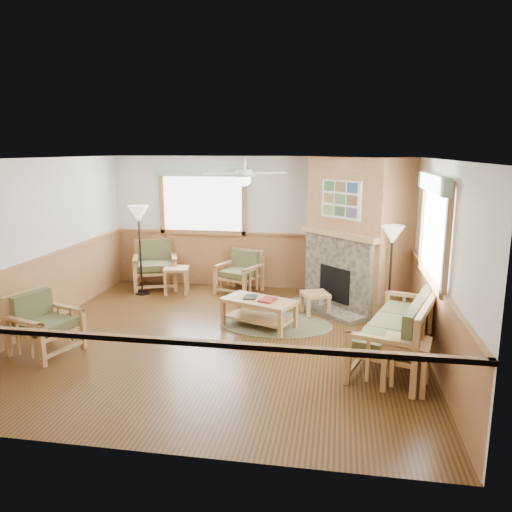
% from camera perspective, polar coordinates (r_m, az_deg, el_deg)
% --- Properties ---
extents(floor, '(6.00, 6.00, 0.01)m').
position_cam_1_polar(floor, '(7.76, -3.82, -9.34)').
color(floor, '#4E3015').
rests_on(floor, ground).
extents(ceiling, '(6.00, 6.00, 0.01)m').
position_cam_1_polar(ceiling, '(7.23, -4.13, 11.05)').
color(ceiling, white).
rests_on(ceiling, floor).
extents(wall_back, '(6.00, 0.02, 2.70)m').
position_cam_1_polar(wall_back, '(10.27, -0.07, 3.81)').
color(wall_back, silver).
rests_on(wall_back, floor).
extents(wall_front, '(6.00, 0.02, 2.70)m').
position_cam_1_polar(wall_front, '(4.61, -12.72, -6.88)').
color(wall_front, silver).
rests_on(wall_front, floor).
extents(wall_left, '(0.02, 6.00, 2.70)m').
position_cam_1_polar(wall_left, '(8.58, -23.86, 1.13)').
color(wall_left, silver).
rests_on(wall_left, floor).
extents(wall_right, '(0.02, 6.00, 2.70)m').
position_cam_1_polar(wall_right, '(7.29, 19.61, -0.30)').
color(wall_right, silver).
rests_on(wall_right, floor).
extents(wainscot, '(6.00, 6.00, 1.10)m').
position_cam_1_polar(wainscot, '(7.58, -3.88, -5.43)').
color(wainscot, '#9F6C41').
rests_on(wainscot, floor).
extents(fireplace, '(3.11, 3.11, 2.70)m').
position_cam_1_polar(fireplace, '(9.20, 11.62, 2.59)').
color(fireplace, '#9F6C41').
rests_on(fireplace, floor).
extents(window_back, '(1.90, 0.16, 1.50)m').
position_cam_1_polar(window_back, '(10.37, -6.22, 10.37)').
color(window_back, white).
rests_on(window_back, wall_back).
extents(window_right, '(0.16, 1.90, 1.50)m').
position_cam_1_polar(window_right, '(6.95, 20.25, 8.91)').
color(window_right, white).
rests_on(window_right, wall_right).
extents(ceiling_fan, '(1.59, 1.59, 0.36)m').
position_cam_1_polar(ceiling_fan, '(7.46, -1.29, 10.80)').
color(ceiling_fan, white).
rests_on(ceiling_fan, ceiling).
extents(sofa, '(2.26, 1.47, 0.97)m').
position_cam_1_polar(sofa, '(7.07, 16.05, -7.75)').
color(sofa, tan).
rests_on(sofa, floor).
extents(armchair_back_left, '(1.10, 1.10, 0.96)m').
position_cam_1_polar(armchair_back_left, '(10.54, -11.44, -1.03)').
color(armchair_back_left, tan).
rests_on(armchair_back_left, floor).
extents(armchair_back_right, '(0.96, 0.96, 0.83)m').
position_cam_1_polar(armchair_back_right, '(10.00, -1.96, -1.88)').
color(armchair_back_right, tan).
rests_on(armchair_back_right, floor).
extents(armchair_left, '(0.97, 0.97, 0.86)m').
position_cam_1_polar(armchair_left, '(7.66, -22.95, -7.14)').
color(armchair_left, tan).
rests_on(armchair_left, floor).
extents(coffee_table, '(1.29, 0.98, 0.46)m').
position_cam_1_polar(coffee_table, '(8.12, 0.33, -6.54)').
color(coffee_table, tan).
rests_on(coffee_table, floor).
extents(end_table_chairs, '(0.55, 0.54, 0.53)m').
position_cam_1_polar(end_table_chairs, '(10.10, -9.05, -2.76)').
color(end_table_chairs, tan).
rests_on(end_table_chairs, floor).
extents(end_table_sofa, '(0.64, 0.62, 0.60)m').
position_cam_1_polar(end_table_sofa, '(6.39, 16.75, -11.76)').
color(end_table_sofa, tan).
rests_on(end_table_sofa, floor).
extents(footstool, '(0.58, 0.58, 0.38)m').
position_cam_1_polar(footstool, '(8.83, 6.76, -5.36)').
color(footstool, tan).
rests_on(footstool, floor).
extents(braided_rug, '(1.98, 1.98, 0.01)m').
position_cam_1_polar(braided_rug, '(8.30, 2.22, -7.80)').
color(braided_rug, brown).
rests_on(braided_rug, floor).
extents(floor_lamp_left, '(0.53, 0.53, 1.78)m').
position_cam_1_polar(floor_lamp_left, '(10.06, -13.09, 0.65)').
color(floor_lamp_left, black).
rests_on(floor_lamp_left, floor).
extents(floor_lamp_right, '(0.50, 0.50, 1.65)m').
position_cam_1_polar(floor_lamp_right, '(8.41, 15.08, -2.12)').
color(floor_lamp_right, black).
rests_on(floor_lamp_right, floor).
extents(book_red, '(0.30, 0.35, 0.03)m').
position_cam_1_polar(book_red, '(7.97, 1.34, -4.93)').
color(book_red, maroon).
rests_on(book_red, coffee_table).
extents(book_dark, '(0.20, 0.27, 0.02)m').
position_cam_1_polar(book_dark, '(8.13, -0.64, -4.62)').
color(book_dark, '#262520').
rests_on(book_dark, coffee_table).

